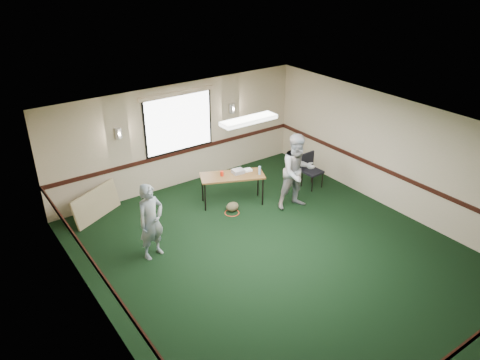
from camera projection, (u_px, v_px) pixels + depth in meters
ground at (276, 255)px, 9.61m from camera, size 8.00×8.00×0.00m
room_shell at (219, 151)px, 10.45m from camera, size 8.00×8.02×8.00m
folding_table at (232, 177)px, 11.25m from camera, size 1.64×1.17×0.76m
projector at (238, 171)px, 11.31m from camera, size 0.29×0.25×0.09m
game_console at (248, 170)px, 11.43m from camera, size 0.21×0.18×0.05m
red_cup at (222, 174)px, 11.16m from camera, size 0.08×0.08×0.12m
water_bottle at (260, 170)px, 11.22m from camera, size 0.06×0.06×0.21m
duffel_bag at (232, 207)px, 11.17m from camera, size 0.36×0.30×0.23m
cable_coil at (232, 213)px, 11.12m from camera, size 0.38×0.38×0.02m
folded_table at (96, 204)px, 10.82m from camera, size 1.30×0.81×0.70m
conference_chair at (310, 167)px, 12.16m from camera, size 0.47×0.48×0.91m
person_left at (151, 221)px, 9.26m from camera, size 0.67×0.52×1.62m
person_right at (297, 172)px, 11.00m from camera, size 1.03×0.88×1.87m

